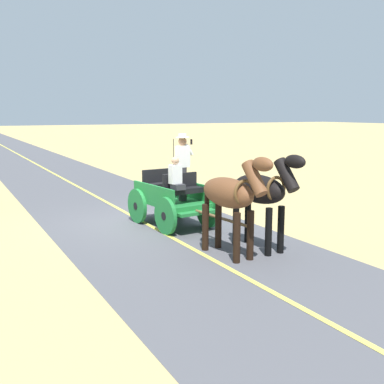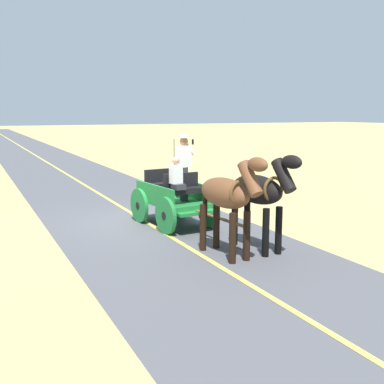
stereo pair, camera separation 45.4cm
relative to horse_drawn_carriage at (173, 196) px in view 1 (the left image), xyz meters
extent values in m
plane|color=tan|center=(0.58, -0.83, -0.82)|extent=(200.00, 200.00, 0.00)
cube|color=#4C4C51|center=(0.58, -0.83, -0.81)|extent=(5.30, 160.00, 0.01)
cube|color=#DBCC4C|center=(0.58, -0.83, -0.81)|extent=(0.12, 160.00, 0.00)
cube|color=#1E7233|center=(0.01, -0.08, -0.16)|extent=(1.43, 2.32, 0.12)
cube|color=#1E7233|center=(-0.55, -0.15, 0.12)|extent=(0.29, 2.08, 0.44)
cube|color=#1E7233|center=(0.58, -0.02, 0.12)|extent=(0.29, 2.08, 0.44)
cube|color=#1E7233|center=(-0.12, 1.13, -0.26)|extent=(1.10, 0.36, 0.08)
cube|color=#1E7233|center=(0.14, -1.28, -0.34)|extent=(0.74, 0.28, 0.06)
cube|color=black|center=(-0.05, 0.52, 0.22)|extent=(1.05, 0.47, 0.14)
cube|color=black|center=(-0.03, 0.34, 0.44)|extent=(1.02, 0.19, 0.44)
cube|color=black|center=(0.07, -0.57, 0.22)|extent=(1.05, 0.47, 0.14)
cube|color=black|center=(0.09, -0.75, 0.44)|extent=(1.02, 0.19, 0.44)
cylinder|color=#1E7233|center=(-0.72, 0.61, -0.34)|extent=(0.20, 0.97, 0.96)
cylinder|color=black|center=(-0.72, 0.61, -0.34)|extent=(0.14, 0.22, 0.21)
cylinder|color=#1E7233|center=(0.57, 0.75, -0.34)|extent=(0.20, 0.97, 0.96)
cylinder|color=black|center=(0.57, 0.75, -0.34)|extent=(0.14, 0.22, 0.21)
cylinder|color=#1E7233|center=(-0.55, -0.92, -0.34)|extent=(0.20, 0.97, 0.96)
cylinder|color=black|center=(-0.55, -0.92, -0.34)|extent=(0.14, 0.22, 0.21)
cylinder|color=#1E7233|center=(0.74, -0.78, -0.34)|extent=(0.20, 0.97, 0.96)
cylinder|color=black|center=(0.74, -0.78, -0.34)|extent=(0.14, 0.22, 0.21)
cylinder|color=brown|center=(-0.23, 2.10, -0.21)|extent=(0.29, 2.00, 0.07)
cylinder|color=black|center=(0.24, 0.55, 0.92)|extent=(0.02, 0.02, 1.30)
cylinder|color=#2D2D33|center=(-0.17, 0.23, 0.35)|extent=(0.22, 0.22, 0.90)
cube|color=silver|center=(-0.17, 0.23, 1.08)|extent=(0.36, 0.26, 0.56)
sphere|color=#9E7051|center=(-0.17, 0.23, 1.48)|extent=(0.22, 0.22, 0.22)
cylinder|color=beige|center=(-0.17, 0.23, 1.58)|extent=(0.36, 0.36, 0.01)
cylinder|color=beige|center=(-0.17, 0.23, 1.63)|extent=(0.20, 0.20, 0.10)
cylinder|color=silver|center=(-0.36, 0.25, 1.26)|extent=(0.27, 0.11, 0.32)
cube|color=black|center=(-0.42, 0.26, 1.46)|extent=(0.03, 0.07, 0.14)
cube|color=#2D2D33|center=(0.18, 0.66, 0.36)|extent=(0.31, 0.35, 0.14)
cube|color=silver|center=(0.19, 0.55, 0.67)|extent=(0.32, 0.23, 0.48)
sphere|color=tan|center=(0.19, 0.55, 1.02)|extent=(0.20, 0.20, 0.20)
ellipsoid|color=black|center=(-0.75, 2.85, 0.55)|extent=(0.74, 1.61, 0.64)
cylinder|color=black|center=(-0.99, 3.37, -0.29)|extent=(0.15, 0.15, 1.05)
cylinder|color=black|center=(-0.63, 3.41, -0.29)|extent=(0.15, 0.15, 1.05)
cylinder|color=black|center=(-0.87, 2.29, -0.29)|extent=(0.15, 0.15, 1.05)
cylinder|color=black|center=(-0.51, 2.33, -0.29)|extent=(0.15, 0.15, 1.05)
cylinder|color=black|center=(-0.85, 3.69, 0.95)|extent=(0.33, 0.67, 0.73)
ellipsoid|color=black|center=(-0.87, 3.91, 1.26)|extent=(0.28, 0.56, 0.28)
cube|color=black|center=(-0.84, 3.67, 0.99)|extent=(0.12, 0.51, 0.56)
cylinder|color=black|center=(-0.66, 2.12, 0.25)|extent=(0.11, 0.11, 0.70)
torus|color=brown|center=(-0.81, 3.39, 0.63)|extent=(0.55, 0.13, 0.55)
ellipsoid|color=brown|center=(0.12, 2.95, 0.55)|extent=(0.74, 1.61, 0.64)
cylinder|color=black|center=(-0.12, 3.47, -0.29)|extent=(0.15, 0.15, 1.05)
cylinder|color=black|center=(0.24, 3.51, -0.29)|extent=(0.15, 0.15, 1.05)
cylinder|color=black|center=(0.00, 2.38, -0.29)|extent=(0.15, 0.15, 1.05)
cylinder|color=black|center=(0.36, 2.43, -0.29)|extent=(0.15, 0.15, 1.05)
cylinder|color=brown|center=(0.02, 3.78, 0.95)|extent=(0.33, 0.67, 0.73)
ellipsoid|color=brown|center=(0.00, 4.00, 1.26)|extent=(0.28, 0.56, 0.28)
cube|color=black|center=(0.03, 3.76, 0.99)|extent=(0.12, 0.51, 0.56)
cylinder|color=black|center=(0.21, 2.21, 0.25)|extent=(0.11, 0.11, 0.70)
torus|color=brown|center=(0.06, 3.49, 0.63)|extent=(0.55, 0.13, 0.55)
camera|label=1|loc=(5.40, 11.38, 2.25)|focal=44.42mm
camera|label=2|loc=(5.00, 11.58, 2.25)|focal=44.42mm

